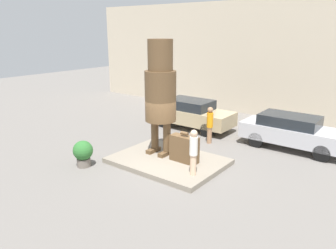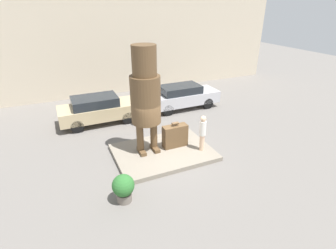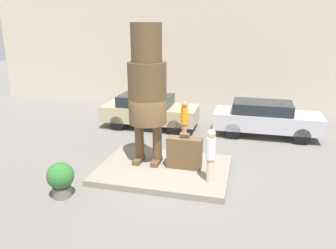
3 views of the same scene
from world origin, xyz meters
TOP-DOWN VIEW (x-y plane):
  - ground_plane at (0.00, 0.00)m, footprint 60.00×60.00m
  - pedestal at (0.00, 0.00)m, footprint 4.43×3.23m
  - building_backdrop at (0.00, 10.03)m, footprint 28.00×0.60m
  - statue_figure at (-0.65, 0.33)m, footprint 1.29×1.29m
  - giant_suitcase at (0.69, 0.17)m, footprint 1.18×0.45m
  - tourist at (1.66, -0.67)m, footprint 0.29×0.29m
  - parked_car_tan at (-2.00, 4.76)m, footprint 4.56×1.80m
  - parked_car_silver at (3.46, 4.83)m, footprint 4.66×1.72m
  - planter_pot at (-2.51, -2.32)m, footprint 0.80×0.80m
  - worker_hivis at (0.06, 3.21)m, footprint 0.31×0.31m

SIDE VIEW (x-z plane):
  - ground_plane at x=0.00m, z-range 0.00..0.00m
  - pedestal at x=0.00m, z-range 0.00..0.20m
  - planter_pot at x=-2.51m, z-range 0.06..1.13m
  - giant_suitcase at x=0.69m, z-range 0.11..1.37m
  - parked_car_silver at x=3.46m, z-range 0.06..1.64m
  - parked_car_tan at x=-2.00m, z-range 0.06..1.67m
  - worker_hivis at x=0.06m, z-range 0.09..1.88m
  - tourist at x=1.66m, z-range 0.28..2.00m
  - statue_figure at x=-0.65m, z-range 0.61..5.38m
  - building_backdrop at x=0.00m, z-range 0.00..7.09m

